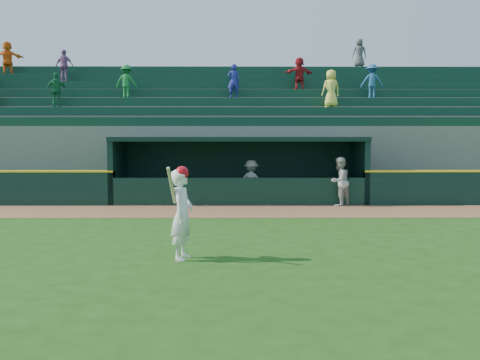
{
  "coord_description": "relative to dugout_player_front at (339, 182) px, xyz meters",
  "views": [
    {
      "loc": [
        -0.1,
        -12.62,
        2.41
      ],
      "look_at": [
        0.0,
        1.6,
        1.3
      ],
      "focal_mm": 40.0,
      "sensor_mm": 36.0,
      "label": 1
    }
  ],
  "objects": [
    {
      "name": "ground",
      "position": [
        -3.58,
        -6.34,
        -0.87
      ],
      "size": [
        120.0,
        120.0,
        0.0
      ],
      "primitive_type": "plane",
      "color": "#1E4711",
      "rests_on": "ground"
    },
    {
      "name": "warning_track",
      "position": [
        -3.58,
        -1.44,
        -0.87
      ],
      "size": [
        40.0,
        3.0,
        0.01
      ],
      "primitive_type": "cube",
      "color": "brown",
      "rests_on": "ground"
    },
    {
      "name": "dugout_player_front",
      "position": [
        0.0,
        0.0,
        0.0
      ],
      "size": [
        1.07,
        1.07,
        1.75
      ],
      "primitive_type": "imported",
      "rotation": [
        0.0,
        0.0,
        3.91
      ],
      "color": "#ADADA8",
      "rests_on": "ground"
    },
    {
      "name": "dugout_player_inside",
      "position": [
        -3.11,
        1.02,
        -0.07
      ],
      "size": [
        1.17,
        0.91,
        1.6
      ],
      "primitive_type": "imported",
      "rotation": [
        0.0,
        0.0,
        2.79
      ],
      "color": "#A7A7A2",
      "rests_on": "ground"
    },
    {
      "name": "dugout",
      "position": [
        -3.58,
        1.67,
        0.48
      ],
      "size": [
        9.4,
        2.8,
        2.46
      ],
      "color": "slate",
      "rests_on": "ground"
    },
    {
      "name": "stands",
      "position": [
        -3.62,
        6.23,
        1.53
      ],
      "size": [
        34.5,
        6.25,
        7.4
      ],
      "color": "slate",
      "rests_on": "ground"
    },
    {
      "name": "batter_at_plate",
      "position": [
        -4.76,
        -8.43,
        0.06
      ],
      "size": [
        0.55,
        0.85,
        1.88
      ],
      "color": "white",
      "rests_on": "ground"
    }
  ]
}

